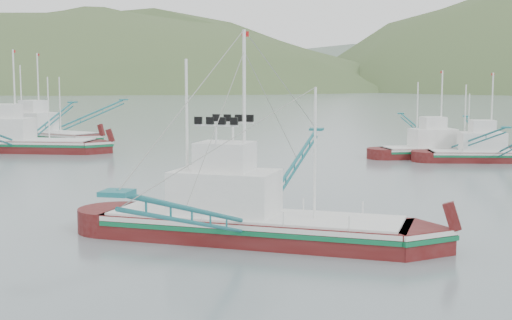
% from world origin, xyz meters
% --- Properties ---
extents(ground, '(1200.00, 1200.00, 0.00)m').
position_xyz_m(ground, '(0.00, 0.00, 0.00)').
color(ground, slate).
rests_on(ground, ground).
extents(main_boat, '(15.36, 27.24, 11.05)m').
position_xyz_m(main_boat, '(1.13, -0.58, 1.59)').
color(main_boat, '#4B0C0C').
rests_on(main_boat, ground).
extents(bg_boat_left, '(16.24, 28.82, 11.69)m').
position_xyz_m(bg_boat_left, '(-32.23, 34.27, 1.60)').
color(bg_boat_left, '#4B0C0C').
rests_on(bg_boat_left, ground).
extents(bg_boat_right, '(12.70, 22.12, 9.03)m').
position_xyz_m(bg_boat_right, '(16.25, 36.02, 1.52)').
color(bg_boat_right, '#4B0C0C').
rests_on(bg_boat_right, ground).
extents(bg_boat_far, '(12.95, 21.85, 9.27)m').
position_xyz_m(bg_boat_far, '(11.80, 38.90, 1.87)').
color(bg_boat_far, '#4B0C0C').
rests_on(bg_boat_far, ground).
extents(bg_boat_extra, '(16.43, 27.89, 11.69)m').
position_xyz_m(bg_boat_extra, '(-35.69, 45.28, 2.30)').
color(bg_boat_extra, '#4B0C0C').
rests_on(bg_boat_extra, ground).
extents(headland_left, '(448.00, 308.00, 210.00)m').
position_xyz_m(headland_left, '(-180.00, 360.00, 0.00)').
color(headland_left, '#41572D').
rests_on(headland_left, ground).
extents(ridge_distant, '(960.00, 400.00, 240.00)m').
position_xyz_m(ridge_distant, '(30.00, 560.00, 0.00)').
color(ridge_distant, slate).
rests_on(ridge_distant, ground).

